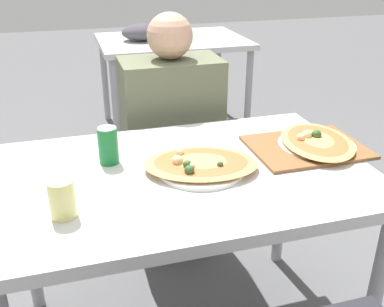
{
  "coord_description": "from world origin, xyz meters",
  "views": [
    {
      "loc": [
        -0.33,
        -1.24,
        1.4
      ],
      "look_at": [
        0.03,
        -0.0,
        0.79
      ],
      "focal_mm": 42.0,
      "sensor_mm": 36.0,
      "label": 1
    }
  ],
  "objects_px": {
    "chair_far_seated": "(167,141)",
    "drink_glass": "(62,199)",
    "pizza_second": "(317,142)",
    "dining_table": "(183,192)",
    "person_seated": "(172,118)",
    "pizza_main": "(200,165)",
    "soda_can": "(108,145)"
  },
  "relations": [
    {
      "from": "chair_far_seated",
      "to": "person_seated",
      "type": "xyz_separation_m",
      "value": [
        -0.0,
        -0.12,
        0.16
      ]
    },
    {
      "from": "pizza_second",
      "to": "chair_far_seated",
      "type": "bearing_deg",
      "value": 120.37
    },
    {
      "from": "pizza_main",
      "to": "pizza_second",
      "type": "xyz_separation_m",
      "value": [
        0.45,
        0.05,
        0.0
      ]
    },
    {
      "from": "soda_can",
      "to": "pizza_second",
      "type": "xyz_separation_m",
      "value": [
        0.73,
        -0.08,
        -0.04
      ]
    },
    {
      "from": "chair_far_seated",
      "to": "soda_can",
      "type": "relative_size",
      "value": 7.34
    },
    {
      "from": "drink_glass",
      "to": "person_seated",
      "type": "bearing_deg",
      "value": 57.57
    },
    {
      "from": "pizza_second",
      "to": "soda_can",
      "type": "bearing_deg",
      "value": 173.49
    },
    {
      "from": "dining_table",
      "to": "pizza_main",
      "type": "relative_size",
      "value": 2.89
    },
    {
      "from": "pizza_main",
      "to": "soda_can",
      "type": "bearing_deg",
      "value": 153.43
    },
    {
      "from": "drink_glass",
      "to": "pizza_second",
      "type": "bearing_deg",
      "value": 13.27
    },
    {
      "from": "pizza_main",
      "to": "soda_can",
      "type": "distance_m",
      "value": 0.31
    },
    {
      "from": "soda_can",
      "to": "pizza_second",
      "type": "height_order",
      "value": "soda_can"
    },
    {
      "from": "pizza_main",
      "to": "soda_can",
      "type": "relative_size",
      "value": 3.36
    },
    {
      "from": "pizza_second",
      "to": "dining_table",
      "type": "bearing_deg",
      "value": -174.8
    },
    {
      "from": "person_seated",
      "to": "drink_glass",
      "type": "xyz_separation_m",
      "value": [
        -0.49,
        -0.77,
        0.11
      ]
    },
    {
      "from": "dining_table",
      "to": "pizza_main",
      "type": "xyz_separation_m",
      "value": [
        0.06,
        -0.01,
        0.1
      ]
    },
    {
      "from": "soda_can",
      "to": "chair_far_seated",
      "type": "bearing_deg",
      "value": 60.74
    },
    {
      "from": "dining_table",
      "to": "person_seated",
      "type": "height_order",
      "value": "person_seated"
    },
    {
      "from": "chair_far_seated",
      "to": "pizza_main",
      "type": "relative_size",
      "value": 2.19
    },
    {
      "from": "dining_table",
      "to": "pizza_second",
      "type": "distance_m",
      "value": 0.52
    },
    {
      "from": "dining_table",
      "to": "chair_far_seated",
      "type": "bearing_deg",
      "value": 81.26
    },
    {
      "from": "person_seated",
      "to": "soda_can",
      "type": "height_order",
      "value": "person_seated"
    },
    {
      "from": "pizza_main",
      "to": "drink_glass",
      "type": "xyz_separation_m",
      "value": [
        -0.43,
        -0.15,
        0.03
      ]
    },
    {
      "from": "person_seated",
      "to": "pizza_second",
      "type": "height_order",
      "value": "person_seated"
    },
    {
      "from": "pizza_second",
      "to": "drink_glass",
      "type": "bearing_deg",
      "value": -166.73
    },
    {
      "from": "chair_far_seated",
      "to": "drink_glass",
      "type": "distance_m",
      "value": 1.04
    },
    {
      "from": "dining_table",
      "to": "pizza_main",
      "type": "bearing_deg",
      "value": -9.15
    },
    {
      "from": "person_seated",
      "to": "pizza_main",
      "type": "height_order",
      "value": "person_seated"
    },
    {
      "from": "pizza_main",
      "to": "soda_can",
      "type": "height_order",
      "value": "soda_can"
    },
    {
      "from": "soda_can",
      "to": "drink_glass",
      "type": "relative_size",
      "value": 1.16
    },
    {
      "from": "chair_far_seated",
      "to": "soda_can",
      "type": "bearing_deg",
      "value": 60.74
    },
    {
      "from": "chair_far_seated",
      "to": "drink_glass",
      "type": "xyz_separation_m",
      "value": [
        -0.49,
        -0.88,
        0.27
      ]
    }
  ]
}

